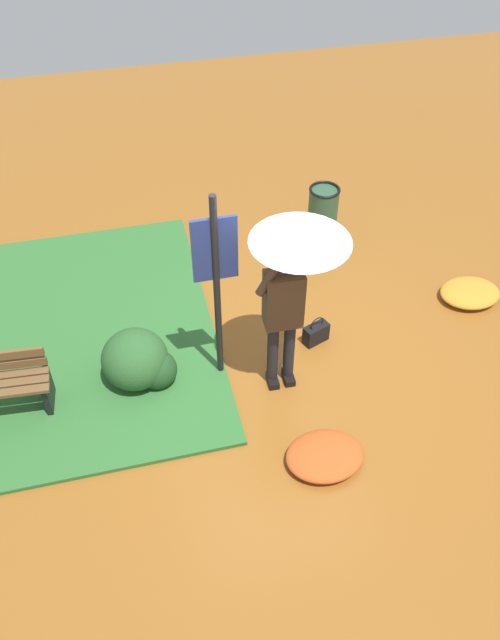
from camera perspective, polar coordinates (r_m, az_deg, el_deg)
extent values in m
plane|color=brown|center=(7.08, 2.48, -4.75)|extent=(18.00, 18.00, 0.00)
cube|color=#2D662D|center=(7.86, -21.18, -2.17)|extent=(4.80, 4.00, 0.05)
cylinder|color=black|center=(6.69, 2.05, -3.03)|extent=(0.12, 0.12, 0.86)
cylinder|color=black|center=(6.73, 3.53, -2.76)|extent=(0.12, 0.12, 0.86)
cube|color=black|center=(6.95, 2.06, -5.47)|extent=(0.12, 0.22, 0.08)
cube|color=black|center=(6.99, 3.49, -5.19)|extent=(0.12, 0.22, 0.08)
cube|color=#473323|center=(6.18, 3.03, 1.89)|extent=(0.39, 0.25, 0.64)
sphere|color=beige|center=(5.89, 3.19, 5.23)|extent=(0.20, 0.20, 0.20)
ellipsoid|color=black|center=(5.87, 3.21, 5.46)|extent=(0.20, 0.20, 0.15)
cylinder|color=#473323|center=(5.98, 1.19, 2.91)|extent=(0.18, 0.13, 0.18)
cylinder|color=#473323|center=(5.92, 1.60, 3.57)|extent=(0.24, 0.11, 0.33)
cube|color=black|center=(5.87, 2.39, 4.84)|extent=(0.07, 0.02, 0.14)
cylinder|color=#473323|center=(6.07, 4.58, 3.85)|extent=(0.11, 0.10, 0.09)
cylinder|color=#473323|center=(6.02, 4.46, 4.55)|extent=(0.10, 0.09, 0.23)
cylinder|color=#A5A5AD|center=(5.83, 4.54, 6.97)|extent=(0.02, 0.02, 0.41)
cone|color=silver|center=(5.77, 4.59, 7.73)|extent=(0.96, 0.96, 0.16)
sphere|color=#A5A5AD|center=(5.71, 4.66, 8.62)|extent=(0.02, 0.02, 0.02)
cylinder|color=black|center=(6.28, -2.99, 2.30)|extent=(0.07, 0.07, 2.30)
cube|color=navy|center=(5.94, -3.21, 6.37)|extent=(0.44, 0.04, 0.70)
cube|color=silver|center=(5.96, -3.24, 6.48)|extent=(0.38, 0.01, 0.64)
cube|color=black|center=(7.37, 5.97, -1.23)|extent=(0.33, 0.24, 0.24)
torus|color=black|center=(7.26, 6.06, -0.33)|extent=(0.17, 0.08, 0.18)
cube|color=black|center=(6.94, -17.74, -6.17)|extent=(0.09, 0.36, 0.44)
cylinder|color=#2D5138|center=(8.74, 6.54, 9.31)|extent=(0.40, 0.40, 0.80)
torus|color=black|center=(8.52, 6.77, 11.61)|extent=(0.42, 0.42, 0.04)
ellipsoid|color=#285628|center=(6.89, -10.35, -3.49)|extent=(0.72, 0.72, 0.65)
ellipsoid|color=#1E421E|center=(6.89, -8.37, -4.44)|extent=(0.43, 0.43, 0.43)
ellipsoid|color=#B74C1E|center=(6.34, 6.76, -12.09)|extent=(0.77, 0.62, 0.17)
ellipsoid|color=#C68428|center=(8.38, 19.24, 2.33)|extent=(0.76, 0.61, 0.17)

